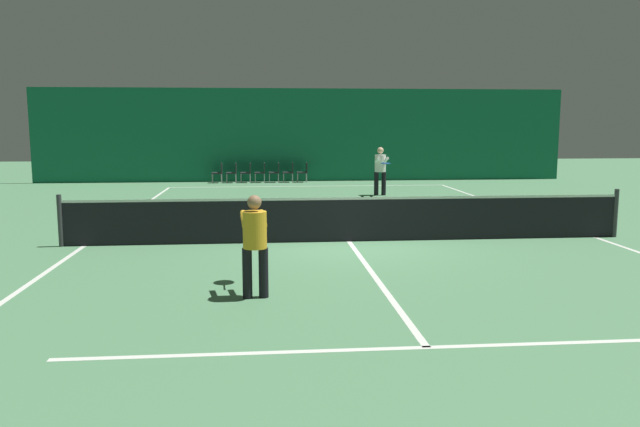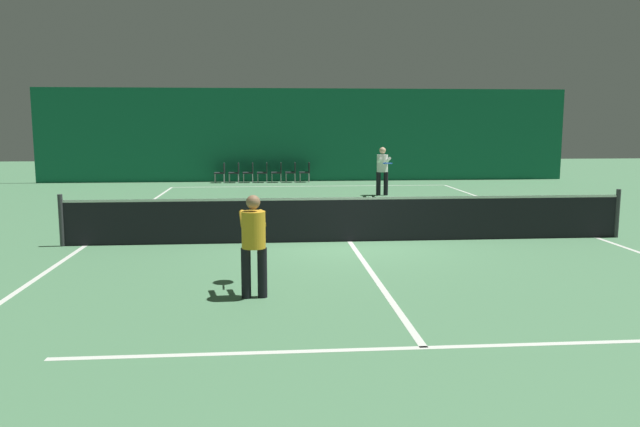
# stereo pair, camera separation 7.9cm
# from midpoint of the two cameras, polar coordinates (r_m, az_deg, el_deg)

# --- Properties ---
(ground_plane) EXTENTS (60.00, 60.00, 0.00)m
(ground_plane) POSITION_cam_midpoint_polar(r_m,az_deg,el_deg) (13.34, 2.49, -2.57)
(ground_plane) COLOR #4C7F56
(backdrop_curtain) EXTENTS (23.00, 0.12, 4.00)m
(backdrop_curtain) POSITION_cam_midpoint_polar(r_m,az_deg,el_deg) (27.29, -1.53, 7.18)
(backdrop_curtain) COLOR #146042
(backdrop_curtain) RESTS_ON ground
(court_line_baseline_far) EXTENTS (11.00, 0.10, 0.00)m
(court_line_baseline_far) POSITION_cam_midpoint_polar(r_m,az_deg,el_deg) (25.08, -1.16, 2.52)
(court_line_baseline_far) COLOR silver
(court_line_baseline_far) RESTS_ON ground
(court_line_service_far) EXTENTS (8.25, 0.10, 0.00)m
(court_line_service_far) POSITION_cam_midpoint_polar(r_m,az_deg,el_deg) (19.63, -0.02, 0.92)
(court_line_service_far) COLOR silver
(court_line_service_far) RESTS_ON ground
(court_line_service_near) EXTENTS (8.25, 0.10, 0.00)m
(court_line_service_near) POSITION_cam_midpoint_polar(r_m,az_deg,el_deg) (7.27, 9.43, -11.98)
(court_line_service_near) COLOR silver
(court_line_service_near) RESTS_ON ground
(court_line_sideline_left) EXTENTS (0.10, 23.80, 0.00)m
(court_line_sideline_left) POSITION_cam_midpoint_polar(r_m,az_deg,el_deg) (13.74, -20.91, -2.79)
(court_line_sideline_left) COLOR silver
(court_line_sideline_left) RESTS_ON ground
(court_line_sideline_right) EXTENTS (0.10, 23.80, 0.00)m
(court_line_sideline_right) POSITION_cam_midpoint_polar(r_m,az_deg,el_deg) (15.09, 23.67, -1.99)
(court_line_sideline_right) COLOR silver
(court_line_sideline_right) RESTS_ON ground
(court_line_centre) EXTENTS (0.10, 12.80, 0.00)m
(court_line_centre) POSITION_cam_midpoint_polar(r_m,az_deg,el_deg) (13.34, 2.49, -2.56)
(court_line_centre) COLOR silver
(court_line_centre) RESTS_ON ground
(tennis_net) EXTENTS (12.00, 0.10, 1.07)m
(tennis_net) POSITION_cam_midpoint_polar(r_m,az_deg,el_deg) (13.26, 2.50, -0.40)
(tennis_net) COLOR black
(tennis_net) RESTS_ON ground
(player_near) EXTENTS (0.45, 1.30, 1.50)m
(player_near) POSITION_cam_midpoint_polar(r_m,az_deg,el_deg) (9.00, -6.25, -2.22)
(player_near) COLOR black
(player_near) RESTS_ON ground
(player_far) EXTENTS (0.42, 1.36, 1.68)m
(player_far) POSITION_cam_midpoint_polar(r_m,az_deg,el_deg) (21.88, 5.44, 4.21)
(player_far) COLOR black
(player_far) RESTS_ON ground
(courtside_chair_0) EXTENTS (0.44, 0.44, 0.84)m
(courtside_chair_0) POSITION_cam_midpoint_polar(r_m,az_deg,el_deg) (26.82, -9.32, 3.82)
(courtside_chair_0) COLOR #99999E
(courtside_chair_0) RESTS_ON ground
(courtside_chair_1) EXTENTS (0.44, 0.44, 0.84)m
(courtside_chair_1) POSITION_cam_midpoint_polar(r_m,az_deg,el_deg) (26.79, -8.03, 3.84)
(courtside_chair_1) COLOR #99999E
(courtside_chair_1) RESTS_ON ground
(courtside_chair_2) EXTENTS (0.44, 0.44, 0.84)m
(courtside_chair_2) POSITION_cam_midpoint_polar(r_m,az_deg,el_deg) (26.77, -6.74, 3.86)
(courtside_chair_2) COLOR #99999E
(courtside_chair_2) RESTS_ON ground
(courtside_chair_3) EXTENTS (0.44, 0.44, 0.84)m
(courtside_chair_3) POSITION_cam_midpoint_polar(r_m,az_deg,el_deg) (26.76, -5.45, 3.88)
(courtside_chair_3) COLOR #99999E
(courtside_chair_3) RESTS_ON ground
(courtside_chair_4) EXTENTS (0.44, 0.44, 0.84)m
(courtside_chair_4) POSITION_cam_midpoint_polar(r_m,az_deg,el_deg) (26.76, -4.16, 3.90)
(courtside_chair_4) COLOR #99999E
(courtside_chair_4) RESTS_ON ground
(courtside_chair_5) EXTENTS (0.44, 0.44, 0.84)m
(courtside_chair_5) POSITION_cam_midpoint_polar(r_m,az_deg,el_deg) (26.78, -2.87, 3.91)
(courtside_chair_5) COLOR #99999E
(courtside_chair_5) RESTS_ON ground
(courtside_chair_6) EXTENTS (0.44, 0.44, 0.84)m
(courtside_chair_6) POSITION_cam_midpoint_polar(r_m,az_deg,el_deg) (26.81, -1.58, 3.92)
(courtside_chair_6) COLOR #99999E
(courtside_chair_6) RESTS_ON ground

